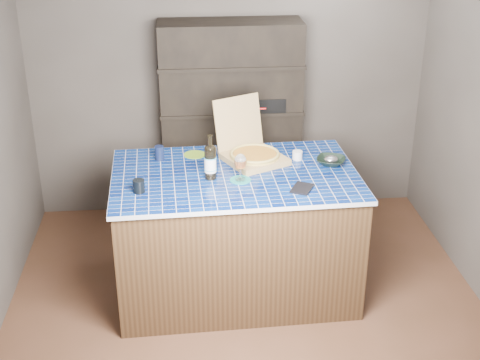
{
  "coord_description": "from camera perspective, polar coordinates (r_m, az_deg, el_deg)",
  "views": [
    {
      "loc": [
        -0.41,
        -3.97,
        2.93
      ],
      "look_at": [
        -0.06,
        0.0,
        1.07
      ],
      "focal_mm": 50.0,
      "sensor_mm": 36.0,
      "label": 1
    }
  ],
  "objects": [
    {
      "name": "wine_glass",
      "position": [
        4.6,
        0.04,
        1.52
      ],
      "size": [
        0.09,
        0.09,
        0.19
      ],
      "color": "white",
      "rests_on": "teal_trivet"
    },
    {
      "name": "teal_trivet",
      "position": [
        4.66,
        0.03,
        0.0
      ],
      "size": [
        0.15,
        0.15,
        0.01
      ],
      "primitive_type": "cylinder",
      "color": "#177872",
      "rests_on": "kitchen_island"
    },
    {
      "name": "mead_bottle",
      "position": [
        4.64,
        -2.56,
        1.59
      ],
      "size": [
        0.09,
        0.09,
        0.33
      ],
      "color": "black",
      "rests_on": "kitchen_island"
    },
    {
      "name": "green_trivet",
      "position": [
        5.09,
        -3.89,
        2.18
      ],
      "size": [
        0.17,
        0.17,
        0.01
      ],
      "primitive_type": "cylinder",
      "color": "#6D9D21",
      "rests_on": "kitchen_island"
    },
    {
      "name": "bowl",
      "position": [
        4.95,
        7.77,
        1.62
      ],
      "size": [
        0.27,
        0.27,
        0.05
      ],
      "primitive_type": "imported",
      "rotation": [
        0.0,
        0.0,
        -0.39
      ],
      "color": "black",
      "rests_on": "kitchen_island"
    },
    {
      "name": "tumbler",
      "position": [
        4.52,
        -8.64,
        -0.51
      ],
      "size": [
        0.08,
        0.08,
        0.09
      ],
      "primitive_type": "cylinder",
      "color": "black",
      "rests_on": "kitchen_island"
    },
    {
      "name": "dvd_case",
      "position": [
        4.54,
        5.34,
        -0.71
      ],
      "size": [
        0.19,
        0.21,
        0.01
      ],
      "primitive_type": "cube",
      "rotation": [
        0.0,
        0.0,
        -0.47
      ],
      "color": "black",
      "rests_on": "kitchen_island"
    },
    {
      "name": "room",
      "position": [
        4.33,
        0.74,
        2.14
      ],
      "size": [
        3.5,
        3.5,
        3.5
      ],
      "color": "#543324",
      "rests_on": "ground"
    },
    {
      "name": "kitchen_island",
      "position": [
        4.98,
        -0.4,
        -4.48
      ],
      "size": [
        1.79,
        1.17,
        0.96
      ],
      "rotation": [
        0.0,
        0.0,
        0.04
      ],
      "color": "#412C19",
      "rests_on": "floor"
    },
    {
      "name": "shelving_unit",
      "position": [
        5.87,
        -0.73,
        4.8
      ],
      "size": [
        1.2,
        0.41,
        1.8
      ],
      "color": "black",
      "rests_on": "floor"
    },
    {
      "name": "navy_cup",
      "position": [
        5.01,
        -6.89,
        2.31
      ],
      "size": [
        0.07,
        0.07,
        0.11
      ],
      "primitive_type": "cylinder",
      "color": "black",
      "rests_on": "kitchen_island"
    },
    {
      "name": "foil_contents",
      "position": [
        4.94,
        7.78,
        1.77
      ],
      "size": [
        0.11,
        0.09,
        0.05
      ],
      "primitive_type": "ellipsoid",
      "color": "#B0B1BC",
      "rests_on": "bowl"
    },
    {
      "name": "pizza_box",
      "position": [
        4.95,
        1.11,
        2.32
      ],
      "size": [
        0.56,
        0.6,
        0.43
      ],
      "rotation": [
        0.0,
        0.0,
        0.45
      ],
      "color": "tan",
      "rests_on": "kitchen_island"
    },
    {
      "name": "white_jar",
      "position": [
        5.01,
        4.92,
        2.12
      ],
      "size": [
        0.07,
        0.07,
        0.06
      ],
      "primitive_type": "cylinder",
      "color": "silver",
      "rests_on": "kitchen_island"
    }
  ]
}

